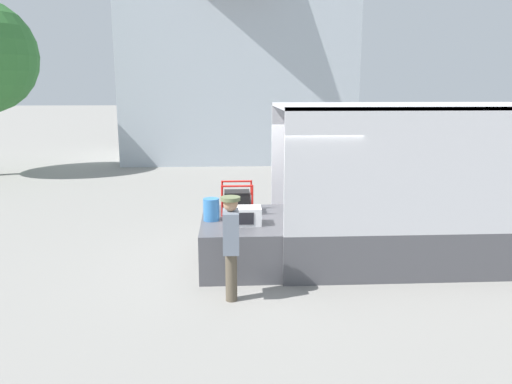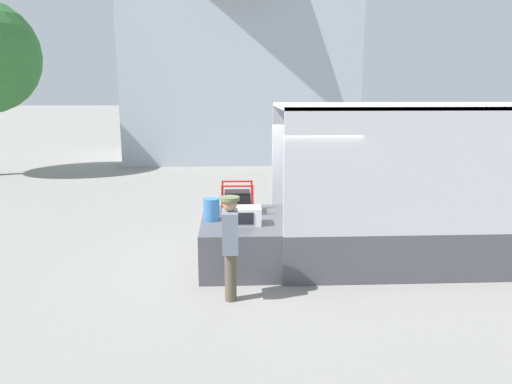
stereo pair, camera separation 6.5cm
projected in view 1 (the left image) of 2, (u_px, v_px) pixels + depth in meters
ground_plane at (276, 262)px, 9.42m from camera, size 160.00×160.00×0.00m
box_truck at (485, 211)px, 9.44m from camera, size 6.78×2.37×2.93m
tailgate_deck at (239, 241)px, 9.29m from camera, size 1.39×2.25×0.85m
microwave at (247, 216)px, 8.83m from camera, size 0.49×0.41×0.31m
portable_generator at (238, 202)px, 9.60m from camera, size 0.61×0.51×0.60m
orange_bucket at (211, 209)px, 9.07m from camera, size 0.29×0.29×0.41m
worker_person at (231, 238)px, 7.52m from camera, size 0.30×0.44×1.64m
house_backdrop at (237, 44)px, 22.60m from camera, size 10.28×6.54×10.08m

